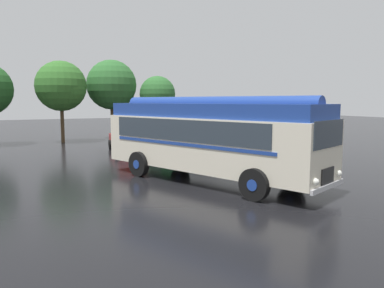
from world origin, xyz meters
TOP-DOWN VIEW (x-y plane):
  - ground_plane at (0.00, 0.00)m, footprint 120.00×120.00m
  - vintage_bus at (-0.98, 0.92)m, footprint 5.90×10.30m
  - car_near_left at (-1.21, 11.79)m, footprint 2.25×4.34m
  - car_mid_left at (1.69, 11.91)m, footprint 1.98×4.21m
  - car_mid_right at (4.14, 11.45)m, footprint 2.40×4.40m
  - tree_left_of_centre at (-4.25, 18.67)m, footprint 3.94×3.94m
  - tree_centre at (-0.06, 19.87)m, footprint 4.27×4.27m
  - tree_right_of_centre at (3.78, 18.99)m, footprint 3.17×3.17m

SIDE VIEW (x-z plane):
  - ground_plane at x=0.00m, z-range 0.00..0.00m
  - car_near_left at x=-1.21m, z-range 0.02..1.68m
  - car_mid_left at x=1.69m, z-range 0.02..1.68m
  - car_mid_right at x=4.14m, z-range 0.02..1.68m
  - vintage_bus at x=-0.98m, z-range 0.15..3.64m
  - tree_right_of_centre at x=3.78m, z-range 1.20..6.71m
  - tree_left_of_centre at x=-4.25m, z-range 1.16..7.61m
  - tree_centre at x=-0.06m, z-range 1.24..8.07m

